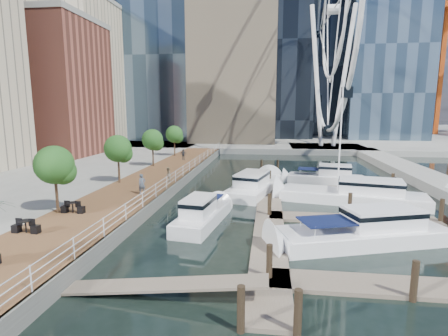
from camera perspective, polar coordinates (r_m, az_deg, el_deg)
The scene contains 16 objects.
ground at distance 19.39m, azimuth -1.84°, elevation -14.71°, with size 520.00×520.00×0.00m, color black.
boardwalk at distance 35.35m, azimuth -12.43°, elevation -2.89°, with size 6.00×60.00×1.00m, color brown.
seawall at distance 34.46m, azimuth -7.72°, elevation -3.08°, with size 0.25×60.00×1.00m, color #595954.
land_far at distance 119.72m, azimuth 6.04°, elevation 5.88°, with size 200.00×114.00×1.00m, color gray.
breakwater at distance 41.85m, azimuth 31.42°, elevation -2.17°, with size 4.00×60.00×1.00m, color gray.
pier at distance 70.73m, azimuth 16.43°, elevation 3.07°, with size 14.00×12.00×1.00m, color gray.
railing at distance 34.28m, azimuth -7.92°, elevation -1.40°, with size 0.10×60.00×1.05m, color white, non-canonical shape.
floating_docks at distance 28.88m, azimuth 17.38°, elevation -5.91°, with size 16.00×34.00×2.60m.
ferris_wheel at distance 72.60m, azimuth 17.45°, elevation 23.42°, with size 5.80×45.60×47.80m.
street_trees at distance 34.73m, azimuth -16.94°, elevation 3.03°, with size 2.60×42.60×4.60m.
cafe_tables at distance 21.41m, azimuth -31.99°, elevation -9.90°, with size 2.50×13.70×0.74m.
yacht_foreground at distance 23.05m, azimuth 21.59°, elevation -11.37°, with size 3.07×11.47×2.15m, color white, non-canonical shape.
pedestrian_near at distance 29.78m, azimuth -13.24°, elevation -2.56°, with size 0.63×0.41×1.72m, color slate.
pedestrian_mid at distance 34.05m, azimuth -9.14°, elevation -1.13°, with size 0.72×0.56×1.48m, color #7F6E58.
pedestrian_far at distance 49.18m, azimuth -6.64°, elevation 2.20°, with size 0.89×0.37×1.52m, color #2D3138.
moored_yachts at distance 30.86m, azimuth 19.91°, elevation -6.02°, with size 25.09×34.07×11.50m.
Camera 1 is at (2.87, -17.45, 7.95)m, focal length 28.00 mm.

